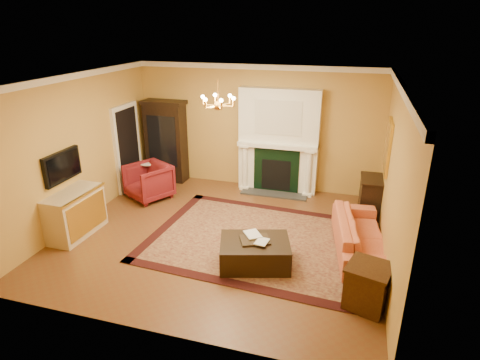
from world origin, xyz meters
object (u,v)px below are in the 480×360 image
at_px(console_table, 370,197).
at_px(commode, 75,213).
at_px(china_cabinet, 166,143).
at_px(wingback_armchair, 149,180).
at_px(pedestal_table, 148,174).
at_px(coral_sofa, 361,230).
at_px(leather_ottoman, 255,253).
at_px(end_table, 367,287).

bearing_deg(console_table, commode, -157.58).
xyz_separation_m(china_cabinet, console_table, (5.09, -0.73, -0.59)).
height_order(china_cabinet, wingback_armchair, china_cabinet).
relative_size(pedestal_table, commode, 0.62).
height_order(coral_sofa, console_table, coral_sofa).
distance_m(pedestal_table, coral_sofa, 5.25).
bearing_deg(pedestal_table, coral_sofa, -16.40).
height_order(pedestal_table, console_table, console_table).
distance_m(pedestal_table, console_table, 5.21).
relative_size(commode, console_table, 1.46).
bearing_deg(console_table, coral_sofa, -97.78).
distance_m(china_cabinet, coral_sofa, 5.47).
height_order(console_table, leather_ottoman, console_table).
xyz_separation_m(end_table, leather_ottoman, (-1.83, 0.60, -0.09)).
height_order(coral_sofa, end_table, coral_sofa).
height_order(pedestal_table, leather_ottoman, pedestal_table).
bearing_deg(wingback_armchair, china_cabinet, 124.72).
bearing_deg(leather_ottoman, end_table, -34.20).
bearing_deg(end_table, console_table, 88.91).
xyz_separation_m(wingback_armchair, console_table, (4.98, 0.52, -0.05)).
bearing_deg(pedestal_table, end_table, -30.61).
distance_m(wingback_armchair, coral_sofa, 4.93).
distance_m(wingback_armchair, leather_ottoman, 3.70).
xyz_separation_m(wingback_armchair, pedestal_table, (-0.23, 0.42, -0.03)).
distance_m(commode, leather_ottoman, 3.63).
distance_m(pedestal_table, leather_ottoman, 4.12).
height_order(coral_sofa, leather_ottoman, coral_sofa).
relative_size(coral_sofa, leather_ottoman, 1.85).
distance_m(pedestal_table, end_table, 5.98).
xyz_separation_m(pedestal_table, end_table, (5.14, -3.04, -0.11)).
height_order(end_table, console_table, console_table).
relative_size(end_table, leather_ottoman, 0.55).
xyz_separation_m(china_cabinet, commode, (-0.42, -3.22, -0.55)).
bearing_deg(commode, wingback_armchair, 76.16).
relative_size(commode, coral_sofa, 0.55).
bearing_deg(end_table, commode, 173.09).
relative_size(china_cabinet, leather_ottoman, 1.71).
distance_m(wingback_armchair, pedestal_table, 0.48).
distance_m(china_cabinet, commode, 3.29).
bearing_deg(end_table, leather_ottoman, 161.99).
relative_size(china_cabinet, end_table, 3.09).
relative_size(commode, end_table, 1.85).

